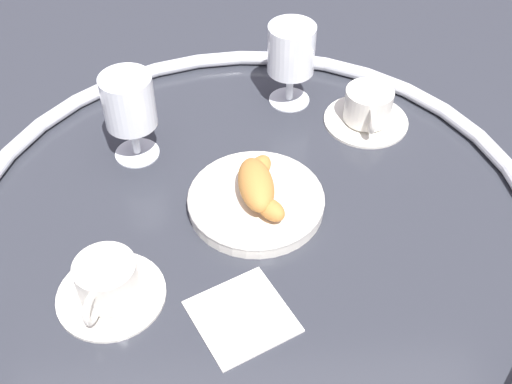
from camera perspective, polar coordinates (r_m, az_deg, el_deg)
ground_plane at (r=0.89m, az=-0.34°, el=-2.74°), size 2.20×2.20×0.00m
table_chrome_rim at (r=0.88m, az=-0.34°, el=-2.22°), size 0.80×0.80×0.02m
pastry_plate at (r=0.90m, az=0.00°, el=-0.78°), size 0.19×0.19×0.02m
croissant_large at (r=0.88m, az=0.20°, el=0.61°), size 0.14×0.07×0.04m
coffee_cup_near at (r=0.81m, az=-12.99°, el=-7.96°), size 0.14×0.14×0.06m
coffee_cup_far at (r=1.05m, az=9.86°, el=7.22°), size 0.14×0.14×0.06m
juice_glass_left at (r=1.04m, az=3.14°, el=12.26°), size 0.08×0.08×0.14m
juice_glass_right at (r=0.95m, az=-11.20°, el=7.67°), size 0.08×0.08×0.14m
folded_napkin at (r=0.79m, az=-1.25°, el=-10.90°), size 0.15×0.15×0.01m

